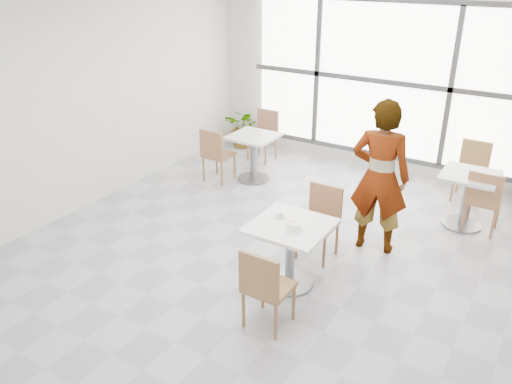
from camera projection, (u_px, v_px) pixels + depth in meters
The scene contains 17 objects.
floor at pixel (269, 258), 6.24m from camera, with size 7.00×7.00×0.00m, color #9E9EA5.
wall_back at pixel (381, 80), 8.31m from camera, with size 6.00×6.00×0.00m, color silver.
wall_left at pixel (81, 102), 7.06m from camera, with size 7.00×7.00×0.00m, color silver.
window at pixel (380, 81), 8.26m from camera, with size 4.60×0.07×2.52m.
main_table at pixel (290, 243), 5.54m from camera, with size 0.80×0.80×0.75m.
chair_near at pixel (265, 285), 4.88m from camera, with size 0.42×0.42×0.87m.
chair_far at pixel (321, 217), 6.15m from camera, with size 0.42×0.42×0.87m.
oatmeal_bowl at pixel (293, 226), 5.33m from camera, with size 0.21×0.21×0.09m.
coffee_cup at pixel (279, 215), 5.57m from camera, with size 0.16×0.13×0.07m.
person at pixel (380, 177), 6.09m from camera, with size 0.69×0.45×1.89m, color black.
bg_table_left at pixel (253, 151), 8.24m from camera, with size 0.70×0.70×0.75m.
bg_table_right at pixel (467, 192), 6.80m from camera, with size 0.70×0.70×0.75m.
bg_chair_left_near at pixel (216, 152), 8.15m from camera, with size 0.42×0.42×0.87m.
bg_chair_left_far at pixel (265, 131), 9.10m from camera, with size 0.42×0.42×0.87m.
bg_chair_right_near at pixel (484, 198), 6.62m from camera, with size 0.42×0.42×0.87m.
bg_chair_right_far at pixel (472, 167), 7.60m from camera, with size 0.42×0.42×0.87m.
plant_left at pixel (244, 128), 9.70m from camera, with size 0.68×0.59×0.75m, color #4D7935.
Camera 1 is at (2.69, -4.60, 3.33)m, focal length 36.33 mm.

